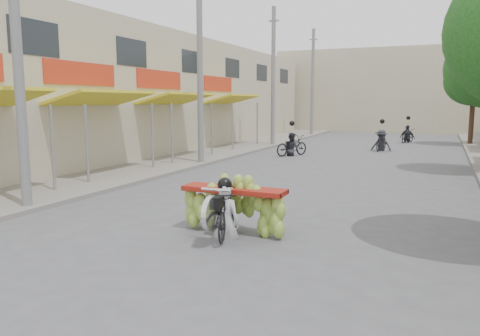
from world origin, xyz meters
name	(u,v)px	position (x,y,z in m)	size (l,w,h in m)	color
ground	(138,290)	(0.00, 0.00, 0.00)	(120.00, 120.00, 0.00)	#55565B
sidewalk_left	(201,154)	(-7.00, 15.00, 0.06)	(4.00, 60.00, 0.12)	gray
shophouse_row_left	(103,94)	(-11.98, 13.98, 3.00)	(9.77, 40.00, 6.00)	#B8AF91
far_building	(397,91)	(0.00, 38.00, 3.50)	(20.00, 6.00, 7.00)	#B8AF91
utility_pole_near	(16,41)	(-5.40, 3.00, 4.03)	(0.60, 0.24, 8.00)	slate
utility_pole_mid	(200,67)	(-5.40, 12.00, 4.03)	(0.60, 0.24, 8.00)	slate
utility_pole_far	(273,77)	(-5.40, 21.00, 4.03)	(0.60, 0.24, 8.00)	slate
utility_pole_back	(313,83)	(-5.40, 30.00, 4.03)	(0.60, 0.24, 8.00)	slate
street_tree_far	(474,81)	(5.40, 26.00, 3.78)	(3.40, 3.40, 5.25)	#3A2719
banana_motorbike	(230,202)	(0.04, 3.00, 0.67)	(2.20, 1.84, 1.98)	black
bg_motorbike_a	(292,141)	(-2.85, 16.55, 0.73)	(1.47, 1.86, 1.95)	black
bg_motorbike_b	(382,136)	(0.89, 20.53, 0.83)	(1.12, 1.91, 1.95)	black
bg_motorbike_c	(408,130)	(1.80, 26.41, 0.80)	(1.09, 1.68, 1.95)	black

